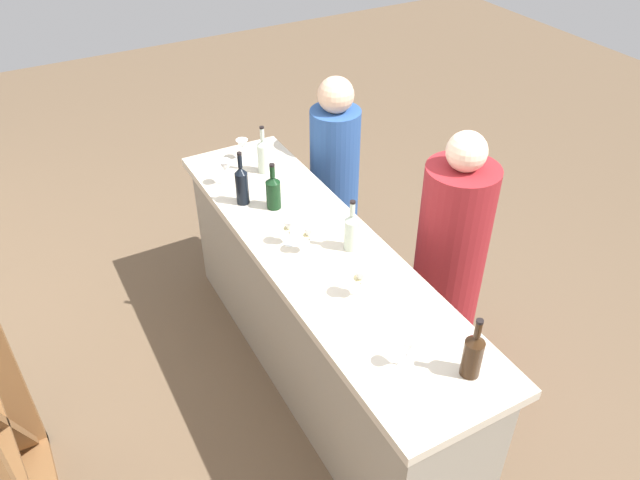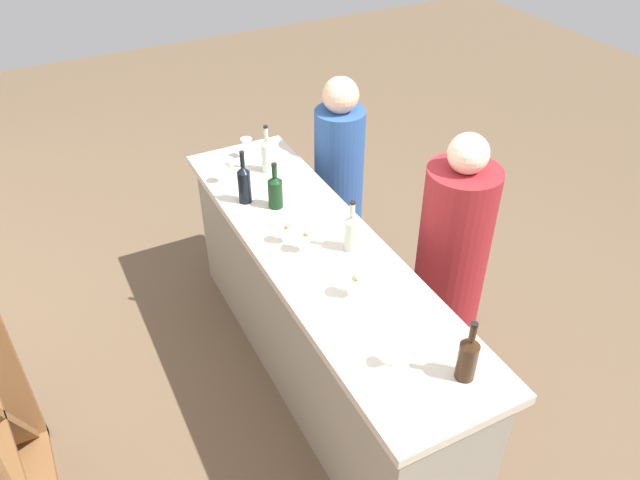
{
  "view_description": "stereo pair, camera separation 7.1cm",
  "coord_description": "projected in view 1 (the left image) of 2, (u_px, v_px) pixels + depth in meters",
  "views": [
    {
      "loc": [
        -2.22,
        1.22,
        2.89
      ],
      "look_at": [
        0.0,
        0.0,
        1.0
      ],
      "focal_mm": 35.16,
      "sensor_mm": 36.0,
      "label": 1
    },
    {
      "loc": [
        -2.25,
        1.16,
        2.89
      ],
      "look_at": [
        0.0,
        0.0,
        1.0
      ],
      "focal_mm": 35.16,
      "sensor_mm": 36.0,
      "label": 2
    }
  ],
  "objects": [
    {
      "name": "wine_glass_far_right",
      "position": [
        225.0,
        167.0,
        3.61
      ],
      "size": [
        0.07,
        0.07,
        0.16
      ],
      "color": "white",
      "rests_on": "bar_counter"
    },
    {
      "name": "wine_bottle_center_dark_green",
      "position": [
        273.0,
        191.0,
        3.43
      ],
      "size": [
        0.08,
        0.08,
        0.27
      ],
      "color": "black",
      "rests_on": "bar_counter"
    },
    {
      "name": "wine_bottle_second_right_near_black",
      "position": [
        242.0,
        184.0,
        3.45
      ],
      "size": [
        0.07,
        0.07,
        0.32
      ],
      "color": "black",
      "rests_on": "bar_counter"
    },
    {
      "name": "wine_glass_near_left",
      "position": [
        242.0,
        145.0,
        3.87
      ],
      "size": [
        0.07,
        0.07,
        0.13
      ],
      "color": "white",
      "rests_on": "bar_counter"
    },
    {
      "name": "wine_bottle_rightmost_clear_pale",
      "position": [
        263.0,
        155.0,
        3.73
      ],
      "size": [
        0.07,
        0.07,
        0.3
      ],
      "color": "#B7C6B2",
      "rests_on": "bar_counter"
    },
    {
      "name": "wine_glass_far_left",
      "position": [
        408.0,
        347.0,
        2.49
      ],
      "size": [
        0.07,
        0.07,
        0.16
      ],
      "color": "white",
      "rests_on": "bar_counter"
    },
    {
      "name": "wine_glass_near_center",
      "position": [
        361.0,
        277.0,
        2.83
      ],
      "size": [
        0.08,
        0.08,
        0.17
      ],
      "color": "white",
      "rests_on": "bar_counter"
    },
    {
      "name": "person_center_guest",
      "position": [
        334.0,
        187.0,
        4.19
      ],
      "size": [
        0.35,
        0.35,
        1.44
      ],
      "rotation": [
        0.0,
        0.0,
        1.47
      ],
      "color": "#284C8C",
      "rests_on": "ground"
    },
    {
      "name": "wine_bottle_leftmost_amber_brown",
      "position": [
        473.0,
        354.0,
        2.46
      ],
      "size": [
        0.08,
        0.08,
        0.29
      ],
      "color": "#331E0F",
      "rests_on": "bar_counter"
    },
    {
      "name": "wine_glass_far_center",
      "position": [
        289.0,
        227.0,
        3.16
      ],
      "size": [
        0.07,
        0.07,
        0.15
      ],
      "color": "white",
      "rests_on": "bar_counter"
    },
    {
      "name": "person_left_guest",
      "position": [
        449.0,
        267.0,
        3.47
      ],
      "size": [
        0.49,
        0.49,
        1.52
      ],
      "rotation": [
        0.0,
        0.0,
        1.24
      ],
      "color": "maroon",
      "rests_on": "ground"
    },
    {
      "name": "wine_bottle_second_left_clear_pale",
      "position": [
        352.0,
        231.0,
        3.12
      ],
      "size": [
        0.08,
        0.08,
        0.29
      ],
      "color": "#B7C6B2",
      "rests_on": "bar_counter"
    },
    {
      "name": "bar_counter",
      "position": [
        320.0,
        315.0,
        3.47
      ],
      "size": [
        2.45,
        0.64,
        0.95
      ],
      "color": "gray",
      "rests_on": "ground"
    },
    {
      "name": "ground_plane",
      "position": [
        320.0,
        374.0,
        3.76
      ],
      "size": [
        12.0,
        12.0,
        0.0
      ],
      "primitive_type": "plane",
      "color": "brown"
    },
    {
      "name": "wine_glass_near_right",
      "position": [
        309.0,
        234.0,
        3.09
      ],
      "size": [
        0.07,
        0.07,
        0.16
      ],
      "color": "white",
      "rests_on": "bar_counter"
    }
  ]
}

